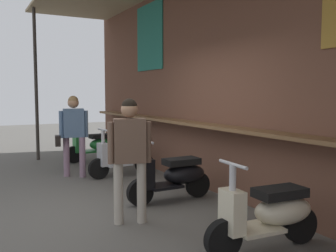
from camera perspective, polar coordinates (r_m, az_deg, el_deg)
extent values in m
plane|color=#56544F|center=(5.42, -9.01, -12.78)|extent=(31.61, 31.61, 0.00)
cube|color=brown|center=(6.14, 9.02, 7.74)|extent=(11.29, 0.25, 3.89)
cube|color=brown|center=(5.97, 6.59, 0.01)|extent=(10.16, 0.36, 0.05)
cube|color=#236B5B|center=(8.37, -2.85, 13.39)|extent=(1.24, 0.02, 1.43)
cylinder|color=#332D28|center=(9.74, -19.48, 6.02)|extent=(0.08, 0.08, 3.74)
ellipsoid|color=#237533|center=(9.36, -9.84, -2.72)|extent=(0.43, 0.72, 0.30)
cube|color=black|center=(9.32, -10.14, -1.53)|extent=(0.34, 0.57, 0.10)
cube|color=#237533|center=(9.26, -11.83, -3.78)|extent=(0.41, 0.52, 0.04)
cube|color=#237533|center=(9.13, -13.62, -2.55)|extent=(0.29, 0.18, 0.44)
cylinder|color=#B7B7BC|center=(9.11, -13.64, -1.74)|extent=(0.07, 0.07, 0.70)
cylinder|color=#B7B7BC|center=(9.08, -13.68, 0.46)|extent=(0.46, 0.07, 0.04)
cylinder|color=black|center=(9.14, -14.18, -4.26)|extent=(0.13, 0.41, 0.40)
cylinder|color=black|center=(9.49, -8.42, -3.82)|extent=(0.13, 0.41, 0.40)
ellipsoid|color=#B2B5BA|center=(7.62, -5.29, -4.44)|extent=(0.43, 0.72, 0.30)
cube|color=black|center=(7.57, -5.64, -2.98)|extent=(0.34, 0.57, 0.10)
cube|color=#B2B5BA|center=(7.50, -7.68, -5.79)|extent=(0.41, 0.52, 0.04)
cube|color=#B2B5BA|center=(7.34, -9.84, -4.30)|extent=(0.29, 0.18, 0.44)
cylinder|color=#B7B7BC|center=(7.32, -9.85, -3.30)|extent=(0.07, 0.07, 0.70)
cylinder|color=#B7B7BC|center=(7.28, -9.89, -0.57)|extent=(0.46, 0.07, 0.04)
cylinder|color=black|center=(7.35, -10.53, -6.44)|extent=(0.13, 0.41, 0.40)
cylinder|color=black|center=(7.77, -3.63, -5.75)|extent=(0.13, 0.41, 0.40)
ellipsoid|color=black|center=(5.86, 2.49, -7.29)|extent=(0.38, 0.70, 0.30)
cube|color=black|center=(5.80, 2.07, -5.41)|extent=(0.30, 0.55, 0.10)
cube|color=black|center=(5.73, -0.56, -9.12)|extent=(0.38, 0.50, 0.04)
cube|color=black|center=(5.55, -3.33, -7.26)|extent=(0.28, 0.16, 0.44)
cylinder|color=#B7B7BC|center=(5.53, -3.34, -5.94)|extent=(0.07, 0.07, 0.70)
cylinder|color=#B7B7BC|center=(5.47, -3.36, -2.34)|extent=(0.46, 0.04, 0.04)
cylinder|color=black|center=(5.58, -4.26, -10.07)|extent=(0.10, 0.40, 0.40)
cylinder|color=black|center=(6.04, 4.55, -8.89)|extent=(0.10, 0.40, 0.40)
ellipsoid|color=beige|center=(4.28, 17.14, -12.17)|extent=(0.43, 0.73, 0.30)
cube|color=black|center=(4.20, 16.69, -9.68)|extent=(0.34, 0.57, 0.10)
cube|color=beige|center=(4.12, 13.30, -14.99)|extent=(0.42, 0.53, 0.04)
cube|color=beige|center=(3.88, 9.76, -12.75)|extent=(0.29, 0.18, 0.44)
cylinder|color=#B7B7BC|center=(3.84, 9.79, -10.91)|extent=(0.07, 0.07, 0.70)
cylinder|color=#B7B7BC|center=(3.76, 9.87, -5.77)|extent=(0.46, 0.07, 0.04)
cylinder|color=black|center=(3.92, 8.43, -16.74)|extent=(0.13, 0.41, 0.40)
cylinder|color=black|center=(4.51, 19.53, -14.04)|extent=(0.13, 0.41, 0.40)
cylinder|color=gray|center=(7.57, -12.92, -4.66)|extent=(0.12, 0.12, 0.79)
cylinder|color=gray|center=(7.71, -15.22, -4.53)|extent=(0.12, 0.12, 0.79)
cube|color=slate|center=(7.55, -14.19, 0.45)|extent=(0.27, 0.42, 0.56)
sphere|color=#A37556|center=(7.53, -14.26, 3.46)|extent=(0.21, 0.21, 0.21)
sphere|color=olive|center=(7.53, -14.26, 3.75)|extent=(0.20, 0.20, 0.20)
cylinder|color=slate|center=(7.57, -12.40, 0.32)|extent=(0.08, 0.08, 0.53)
cylinder|color=slate|center=(7.54, -15.99, 0.23)|extent=(0.08, 0.08, 0.53)
cube|color=black|center=(7.55, -16.45, -2.17)|extent=(0.27, 0.15, 0.20)
cylinder|color=#ADA393|center=(4.82, -7.56, -10.17)|extent=(0.12, 0.12, 0.78)
cylinder|color=#ADA393|center=(4.85, -4.05, -10.05)|extent=(0.12, 0.12, 0.78)
cube|color=brown|center=(4.70, -5.87, -2.23)|extent=(0.30, 0.43, 0.55)
sphere|color=#A37556|center=(4.67, -5.91, 2.56)|extent=(0.21, 0.21, 0.21)
sphere|color=black|center=(4.67, -5.92, 3.01)|extent=(0.19, 0.19, 0.19)
cylinder|color=brown|center=(4.68, -8.73, -2.59)|extent=(0.08, 0.08, 0.52)
cylinder|color=brown|center=(4.73, -3.03, -2.45)|extent=(0.08, 0.08, 0.52)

